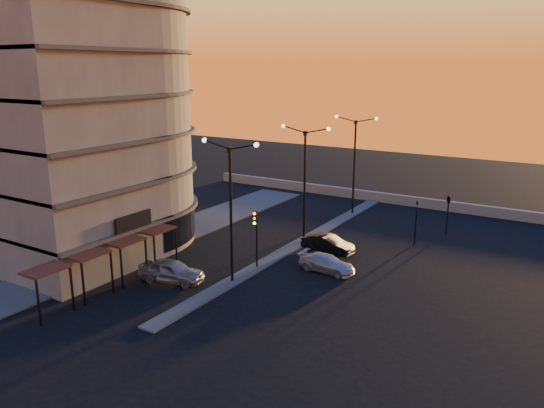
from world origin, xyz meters
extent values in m
plane|color=black|center=(0.00, 0.00, 0.00)|extent=(120.00, 120.00, 0.00)
cube|color=#4C4D4A|center=(-10.50, 4.00, 0.06)|extent=(5.00, 40.00, 0.12)
cube|color=#4C4D4A|center=(0.00, 10.00, 0.06)|extent=(1.20, 36.00, 0.12)
cube|color=slate|center=(2.00, 26.00, 0.50)|extent=(44.00, 0.50, 1.00)
cylinder|color=#645F58|center=(-14.00, 2.00, 12.50)|extent=(14.00, 14.00, 25.00)
cube|color=#645F58|center=(-14.00, -3.00, 12.50)|extent=(14.00, 10.00, 25.00)
cylinder|color=black|center=(-14.00, 2.00, 1.60)|extent=(14.16, 14.16, 2.40)
cube|color=black|center=(-6.80, -2.00, 3.60)|extent=(0.15, 3.20, 1.20)
cylinder|color=black|center=(0.00, 0.00, 4.50)|extent=(0.18, 0.18, 9.00)
cube|color=black|center=(0.00, 0.00, 8.90)|extent=(0.25, 0.25, 0.35)
sphere|color=#FFE5B2|center=(-2.00, 0.00, 9.35)|extent=(0.32, 0.32, 0.32)
sphere|color=#FFE5B2|center=(2.00, 0.00, 9.35)|extent=(0.32, 0.32, 0.32)
cylinder|color=black|center=(0.00, 10.00, 4.50)|extent=(0.18, 0.18, 9.00)
cube|color=black|center=(0.00, 10.00, 8.90)|extent=(0.25, 0.25, 0.35)
sphere|color=#FFE5B2|center=(-2.00, 10.00, 9.35)|extent=(0.32, 0.32, 0.32)
sphere|color=#FFE5B2|center=(2.00, 10.00, 9.35)|extent=(0.32, 0.32, 0.32)
cylinder|color=black|center=(0.00, 20.00, 4.50)|extent=(0.18, 0.18, 9.00)
cube|color=black|center=(0.00, 20.00, 8.90)|extent=(0.25, 0.25, 0.35)
sphere|color=#FFE5B2|center=(-2.00, 20.00, 9.35)|extent=(0.32, 0.32, 0.32)
sphere|color=#FFE5B2|center=(2.00, 20.00, 9.35)|extent=(0.32, 0.32, 0.32)
cylinder|color=black|center=(0.00, 3.00, 1.60)|extent=(0.12, 0.12, 3.20)
cube|color=black|center=(0.00, 2.82, 3.75)|extent=(0.28, 0.16, 1.00)
sphere|color=#FF0C05|center=(0.00, 2.72, 4.10)|extent=(0.20, 0.20, 0.20)
sphere|color=orange|center=(0.00, 2.72, 3.75)|extent=(0.20, 0.20, 0.20)
sphere|color=#0CFF26|center=(0.00, 2.72, 3.40)|extent=(0.20, 0.20, 0.20)
cylinder|color=black|center=(8.00, 14.00, 1.40)|extent=(0.12, 0.12, 2.80)
imported|color=black|center=(8.00, 14.00, 3.20)|extent=(0.13, 0.16, 0.80)
cylinder|color=black|center=(9.50, 18.00, 1.40)|extent=(0.12, 0.12, 2.80)
imported|color=black|center=(9.50, 18.00, 3.20)|extent=(0.42, 1.99, 0.80)
imported|color=gray|center=(-3.50, -2.06, 0.76)|extent=(4.73, 2.69, 1.52)
imported|color=black|center=(2.82, 8.69, 0.68)|extent=(4.22, 1.74, 1.36)
imported|color=silver|center=(4.50, 5.05, 0.59)|extent=(4.17, 1.87, 1.19)
camera|label=1|loc=(19.58, -26.61, 13.90)|focal=35.00mm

